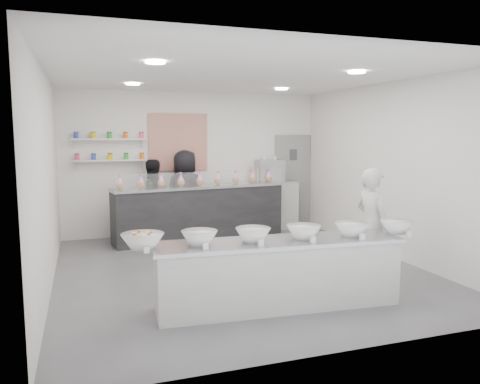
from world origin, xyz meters
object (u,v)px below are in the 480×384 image
at_px(woman_prep, 372,225).
at_px(staff_left, 151,200).
at_px(espresso_machine, 270,171).
at_px(back_bar, 200,212).
at_px(espresso_ledge, 265,205).
at_px(staff_right, 185,194).
at_px(prep_counter, 278,274).

distance_m(woman_prep, staff_left, 4.56).
height_order(espresso_machine, woman_prep, woman_prep).
bearing_deg(back_bar, espresso_ledge, 8.12).
bearing_deg(staff_left, woman_prep, 114.98).
relative_size(espresso_ledge, espresso_machine, 2.47).
xyz_separation_m(espresso_machine, staff_right, (-1.95, -0.18, -0.41)).
relative_size(back_bar, espresso_ledge, 2.42).
height_order(prep_counter, back_bar, back_bar).
height_order(prep_counter, espresso_machine, espresso_machine).
bearing_deg(prep_counter, espresso_machine, 73.26).
relative_size(prep_counter, back_bar, 0.87).
bearing_deg(staff_left, back_bar, 153.11).
xyz_separation_m(staff_left, staff_right, (0.69, 0.00, 0.09)).
distance_m(espresso_ledge, woman_prep, 3.91).
distance_m(woman_prep, staff_right, 4.20).
distance_m(back_bar, espresso_ledge, 1.67).
bearing_deg(prep_counter, back_bar, 94.18).
bearing_deg(staff_left, espresso_machine, 173.52).
bearing_deg(back_bar, woman_prep, -71.46).
height_order(prep_counter, woman_prep, woman_prep).
height_order(back_bar, woman_prep, woman_prep).
bearing_deg(staff_right, espresso_machine, 171.66).
bearing_deg(espresso_machine, staff_right, -174.71).
distance_m(espresso_machine, staff_left, 2.69).
relative_size(espresso_ledge, woman_prep, 0.89).
height_order(woman_prep, staff_right, staff_right).
relative_size(prep_counter, staff_right, 1.70).
bearing_deg(back_bar, staff_left, 155.70).
bearing_deg(espresso_ledge, prep_counter, -109.77).
bearing_deg(staff_right, staff_left, -13.63).
bearing_deg(espresso_machine, espresso_ledge, 180.00).
bearing_deg(staff_right, espresso_ledge, 171.94).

